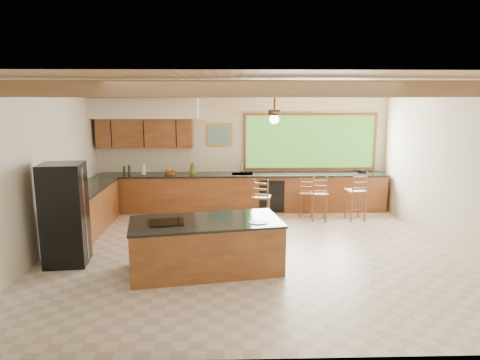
{
  "coord_description": "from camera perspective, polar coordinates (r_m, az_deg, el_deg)",
  "views": [
    {
      "loc": [
        -0.36,
        -7.36,
        2.74
      ],
      "look_at": [
        -0.12,
        0.8,
        1.17
      ],
      "focal_mm": 32.0,
      "sensor_mm": 36.0,
      "label": 1
    }
  ],
  "objects": [
    {
      "name": "ground",
      "position": [
        7.86,
        1.04,
        -9.52
      ],
      "size": [
        7.2,
        7.2,
        0.0
      ],
      "primitive_type": "plane",
      "color": "beige",
      "rests_on": "ground"
    },
    {
      "name": "room_shell",
      "position": [
        8.03,
        -0.33,
        7.12
      ],
      "size": [
        7.27,
        6.54,
        3.02
      ],
      "color": "beige",
      "rests_on": "ground"
    },
    {
      "name": "counter_run",
      "position": [
        10.15,
        -4.24,
        -2.12
      ],
      "size": [
        7.12,
        3.1,
        1.23
      ],
      "color": "brown",
      "rests_on": "ground"
    },
    {
      "name": "island",
      "position": [
        6.95,
        -4.57,
        -8.68
      ],
      "size": [
        2.53,
        1.51,
        0.85
      ],
      "rotation": [
        0.0,
        0.0,
        0.17
      ],
      "color": "brown",
      "rests_on": "ground"
    },
    {
      "name": "refrigerator",
      "position": [
        7.64,
        -22.32,
        -4.27
      ],
      "size": [
        0.73,
        0.71,
        1.7
      ],
      "rotation": [
        0.0,
        0.0,
        0.1
      ],
      "color": "black",
      "rests_on": "ground"
    },
    {
      "name": "bar_stool_a",
      "position": [
        9.18,
        2.92,
        -2.43
      ],
      "size": [
        0.45,
        0.45,
        1.06
      ],
      "rotation": [
        0.0,
        0.0,
        -0.19
      ],
      "color": "brown",
      "rests_on": "ground"
    },
    {
      "name": "bar_stool_b",
      "position": [
        10.01,
        8.95,
        -1.88
      ],
      "size": [
        0.41,
        0.41,
        0.93
      ],
      "rotation": [
        0.0,
        0.0,
        -0.28
      ],
      "color": "brown",
      "rests_on": "ground"
    },
    {
      "name": "bar_stool_c",
      "position": [
        9.72,
        10.59,
        -1.93
      ],
      "size": [
        0.41,
        0.41,
        1.04
      ],
      "rotation": [
        0.0,
        0.0,
        -0.1
      ],
      "color": "brown",
      "rests_on": "ground"
    },
    {
      "name": "bar_stool_d",
      "position": [
        9.94,
        15.31,
        -1.54
      ],
      "size": [
        0.45,
        0.45,
        1.13
      ],
      "rotation": [
        0.0,
        0.0,
        0.13
      ],
      "color": "brown",
      "rests_on": "ground"
    }
  ]
}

